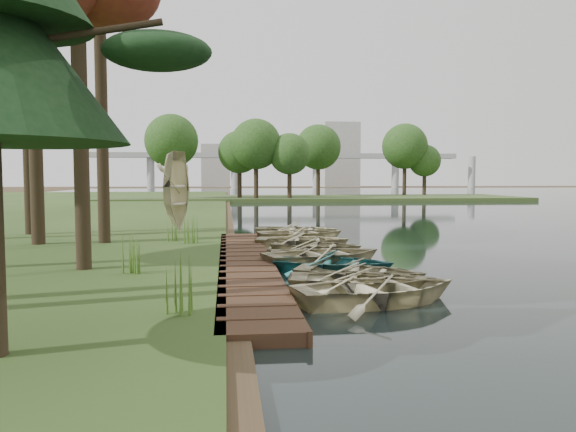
{
  "coord_description": "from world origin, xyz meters",
  "views": [
    {
      "loc": [
        -2.19,
        -16.84,
        2.82
      ],
      "look_at": [
        -0.13,
        1.7,
        1.52
      ],
      "focal_mm": 35.0,
      "sensor_mm": 36.0,
      "label": 1
    }
  ],
  "objects": [
    {
      "name": "ground",
      "position": [
        0.0,
        0.0,
        0.0
      ],
      "size": [
        300.0,
        300.0,
        0.0
      ],
      "primitive_type": "plane",
      "color": "#3D2F1D"
    },
    {
      "name": "boardwalk",
      "position": [
        -1.6,
        0.0,
        0.15
      ],
      "size": [
        1.6,
        16.0,
        0.3
      ],
      "primitive_type": "cube",
      "color": "#372215",
      "rests_on": "ground"
    },
    {
      "name": "peninsula",
      "position": [
        8.0,
        50.0,
        0.23
      ],
      "size": [
        50.0,
        14.0,
        0.45
      ],
      "primitive_type": "cube",
      "color": "#364A21",
      "rests_on": "ground"
    },
    {
      "name": "far_trees",
      "position": [
        4.67,
        50.0,
        6.43
      ],
      "size": [
        45.6,
        5.6,
        8.8
      ],
      "color": "black",
      "rests_on": "peninsula"
    },
    {
      "name": "bridge",
      "position": [
        12.31,
        120.0,
        7.08
      ],
      "size": [
        95.9,
        4.0,
        8.6
      ],
      "color": "#A5A5A0",
      "rests_on": "ground"
    },
    {
      "name": "building_a",
      "position": [
        30.0,
        140.0,
        9.0
      ],
      "size": [
        10.0,
        8.0,
        18.0
      ],
      "primitive_type": "cube",
      "color": "#A5A5A0",
      "rests_on": "ground"
    },
    {
      "name": "building_b",
      "position": [
        -5.0,
        145.0,
        6.0
      ],
      "size": [
        8.0,
        8.0,
        12.0
      ],
      "primitive_type": "cube",
      "color": "#A5A5A0",
      "rests_on": "ground"
    },
    {
      "name": "rowboat_0",
      "position": [
        1.13,
        -4.98,
        0.45
      ],
      "size": [
        4.37,
        3.54,
        0.8
      ],
      "primitive_type": "imported",
      "rotation": [
        0.0,
        0.0,
        1.8
      ],
      "color": "#BDB389",
      "rests_on": "water"
    },
    {
      "name": "rowboat_1",
      "position": [
        1.07,
        -3.87,
        0.42
      ],
      "size": [
        4.02,
        3.21,
        0.74
      ],
      "primitive_type": "imported",
      "rotation": [
        0.0,
        0.0,
        1.38
      ],
      "color": "#BDB389",
      "rests_on": "water"
    },
    {
      "name": "rowboat_2",
      "position": [
        1.25,
        -2.69,
        0.4
      ],
      "size": [
        4.12,
        3.63,
        0.71
      ],
      "primitive_type": "imported",
      "rotation": [
        0.0,
        0.0,
        1.14
      ],
      "color": "#BDB389",
      "rests_on": "water"
    },
    {
      "name": "rowboat_3",
      "position": [
        0.88,
        -1.08,
        0.41
      ],
      "size": [
        4.04,
        3.42,
        0.71
      ],
      "primitive_type": "imported",
      "rotation": [
        0.0,
        0.0,
        1.24
      ],
      "color": "#2A7576",
      "rests_on": "water"
    },
    {
      "name": "rowboat_4",
      "position": [
        0.88,
        0.35,
        0.46
      ],
      "size": [
        4.57,
        3.83,
        0.81
      ],
      "primitive_type": "imported",
      "rotation": [
        0.0,
        0.0,
        1.87
      ],
      "color": "#BDB389",
      "rests_on": "water"
    },
    {
      "name": "rowboat_5",
      "position": [
        0.74,
        1.51,
        0.36
      ],
      "size": [
        3.23,
        2.48,
        0.62
      ],
      "primitive_type": "imported",
      "rotation": [
        0.0,
        0.0,
        1.45
      ],
      "color": "#BDB389",
      "rests_on": "water"
    },
    {
      "name": "rowboat_6",
      "position": [
        1.07,
        3.11,
        0.39
      ],
      "size": [
        3.94,
        3.45,
        0.68
      ],
      "primitive_type": "imported",
      "rotation": [
        0.0,
        0.0,
        1.17
      ],
      "color": "#BDB389",
      "rests_on": "water"
    },
    {
      "name": "rowboat_7",
      "position": [
        0.75,
        4.57,
        0.43
      ],
      "size": [
        4.01,
        3.16,
        0.75
      ],
      "primitive_type": "imported",
      "rotation": [
        0.0,
        0.0,
        1.4
      ],
      "color": "#BDB389",
      "rests_on": "water"
    },
    {
      "name": "rowboat_8",
      "position": [
        0.92,
        5.54,
        0.36
      ],
      "size": [
        3.26,
        2.49,
        0.63
      ],
      "primitive_type": "imported",
      "rotation": [
        0.0,
        0.0,
        1.46
      ],
      "color": "#BDB389",
      "rests_on": "water"
    },
    {
      "name": "rowboat_9",
      "position": [
        1.05,
        7.13,
        0.44
      ],
      "size": [
        4.18,
        3.31,
        0.78
      ],
      "primitive_type": "imported",
      "rotation": [
        0.0,
        0.0,
        1.74
      ],
      "color": "#BDB389",
      "rests_on": "water"
    },
    {
      "name": "rowboat_10",
      "position": [
        1.03,
        8.8,
        0.44
      ],
      "size": [
        4.41,
        3.69,
        0.79
      ],
      "primitive_type": "imported",
      "rotation": [
        0.0,
        0.0,
        1.28
      ],
      "color": "#BDB389",
      "rests_on": "water"
    },
    {
      "name": "stored_rowboat",
      "position": [
        -4.4,
        9.38,
        0.68
      ],
      "size": [
        4.47,
        3.99,
        0.76
      ],
      "primitive_type": "imported",
      "rotation": [
        3.14,
        0.0,
        1.11
      ],
      "color": "#BDB389",
      "rests_on": "bank"
    },
    {
      "name": "reeds_0",
      "position": [
        -3.07,
        -6.49,
        0.84
      ],
      "size": [
        0.6,
        0.6,
        1.08
      ],
      "primitive_type": "cone",
      "color": "#3F661E",
      "rests_on": "bank"
    },
    {
      "name": "reeds_1",
      "position": [
        -4.64,
        -1.94,
        0.83
      ],
      "size": [
        0.6,
        0.6,
        1.05
      ],
      "primitive_type": "cone",
      "color": "#3F661E",
      "rests_on": "bank"
    },
    {
      "name": "reeds_2",
      "position": [
        -4.25,
        5.49,
        0.73
      ],
      "size": [
        0.6,
        0.6,
        0.87
      ],
      "primitive_type": "cone",
      "color": "#3F661E",
      "rests_on": "bank"
    },
    {
      "name": "reeds_3",
      "position": [
        -3.52,
        4.64,
        0.83
      ],
      "size": [
        0.6,
        0.6,
        1.05
      ],
      "primitive_type": "cone",
      "color": "#3F661E",
      "rests_on": "bank"
    }
  ]
}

